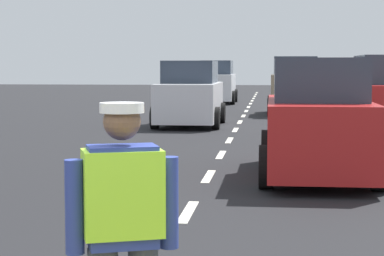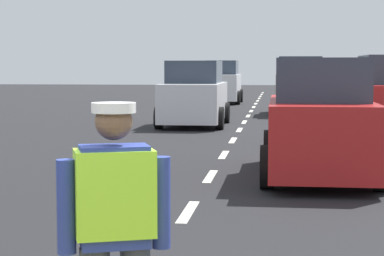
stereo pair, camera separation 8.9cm
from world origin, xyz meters
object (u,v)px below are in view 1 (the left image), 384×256
at_px(car_outgoing_ahead, 317,122).
at_px(car_oncoming_third, 217,83).
at_px(car_oncoming_second, 190,96).
at_px(car_outgoing_far, 294,88).
at_px(road_worker, 127,228).

distance_m(car_outgoing_ahead, car_oncoming_third, 24.52).
bearing_deg(car_outgoing_ahead, car_oncoming_second, 108.07).
distance_m(car_oncoming_second, car_outgoing_far, 6.67).
xyz_separation_m(car_oncoming_second, car_outgoing_ahead, (3.34, -10.24, -0.02)).
xyz_separation_m(road_worker, car_oncoming_third, (-1.93, 32.40, 0.08)).
bearing_deg(car_outgoing_ahead, road_worker, -101.22).
distance_m(road_worker, car_outgoing_ahead, 8.30).
bearing_deg(car_oncoming_third, car_oncoming_second, -89.15).
bearing_deg(car_oncoming_second, car_outgoing_far, 58.88).
relative_size(road_worker, car_outgoing_ahead, 0.40).
relative_size(car_oncoming_second, car_outgoing_ahead, 0.97).
xyz_separation_m(car_oncoming_second, car_oncoming_third, (-0.21, 14.02, 0.05)).
distance_m(road_worker, car_oncoming_second, 18.46).
xyz_separation_m(car_outgoing_ahead, car_outgoing_far, (0.11, 15.95, 0.11)).
distance_m(car_oncoming_second, car_oncoming_third, 14.02).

